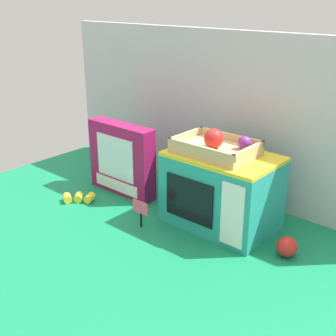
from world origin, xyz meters
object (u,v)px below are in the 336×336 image
at_px(price_sign, 140,210).
at_px(loose_toy_apple, 287,247).
at_px(food_groups_crate, 217,147).
at_px(loose_toy_banana, 79,198).
at_px(cookie_set_box, 122,159).
at_px(toy_microwave, 222,190).

bearing_deg(price_sign, loose_toy_apple, 19.28).
relative_size(food_groups_crate, loose_toy_banana, 2.29).
xyz_separation_m(cookie_set_box, loose_toy_apple, (0.74, 0.00, -0.11)).
bearing_deg(food_groups_crate, price_sign, -132.60).
height_order(cookie_set_box, loose_toy_apple, cookie_set_box).
distance_m(cookie_set_box, price_sign, 0.32).
distance_m(food_groups_crate, price_sign, 0.34).
distance_m(loose_toy_banana, loose_toy_apple, 0.82).
bearing_deg(cookie_set_box, price_sign, -31.96).
distance_m(cookie_set_box, loose_toy_banana, 0.23).
bearing_deg(cookie_set_box, loose_toy_banana, -109.88).
relative_size(toy_microwave, food_groups_crate, 1.40).
distance_m(food_groups_crate, cookie_set_box, 0.47).
distance_m(price_sign, loose_toy_apple, 0.50).
relative_size(price_sign, loose_toy_apple, 1.52).
xyz_separation_m(cookie_set_box, loose_toy_banana, (-0.06, -0.18, -0.13)).
relative_size(food_groups_crate, cookie_set_box, 0.84).
bearing_deg(toy_microwave, loose_toy_apple, -7.53).
distance_m(price_sign, loose_toy_banana, 0.33).
bearing_deg(loose_toy_apple, loose_toy_banana, -167.39).
distance_m(toy_microwave, loose_toy_apple, 0.29).
bearing_deg(food_groups_crate, loose_toy_banana, -157.85).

